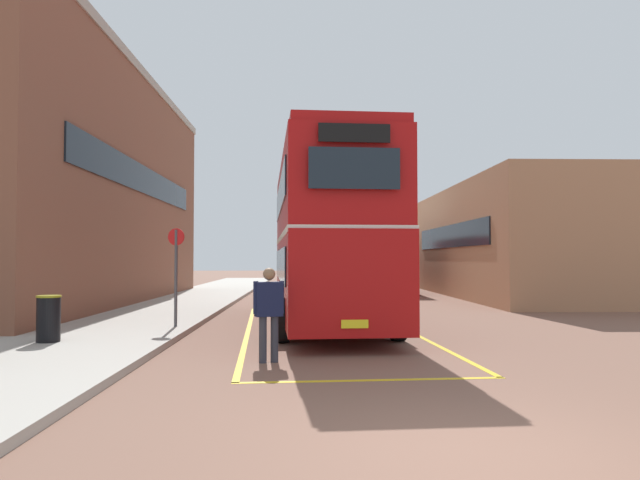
{
  "coord_description": "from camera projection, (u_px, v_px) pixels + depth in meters",
  "views": [
    {
      "loc": [
        -1.65,
        -5.46,
        1.88
      ],
      "look_at": [
        -1.16,
        12.17,
        2.44
      ],
      "focal_mm": 32.26,
      "sensor_mm": 36.0,
      "label": 1
    }
  ],
  "objects": [
    {
      "name": "double_decker_bus",
      "position": [
        325.0,
        236.0,
        16.3
      ],
      "size": [
        3.39,
        10.91,
        4.75
      ],
      "color": "black",
      "rests_on": "ground"
    },
    {
      "name": "brick_building_left",
      "position": [
        69.0,
        187.0,
        23.15
      ],
      "size": [
        6.21,
        20.77,
        9.49
      ],
      "color": "brown",
      "rests_on": "ground"
    },
    {
      "name": "pedestrian_boarding",
      "position": [
        269.0,
        307.0,
        10.37
      ],
      "size": [
        0.55,
        0.37,
        1.7
      ],
      "color": "#2D2D38",
      "rests_on": "ground"
    },
    {
      "name": "litter_bin",
      "position": [
        49.0,
        318.0,
        11.93
      ],
      "size": [
        0.5,
        0.5,
        0.96
      ],
      "color": "black",
      "rests_on": "sidewalk_left"
    },
    {
      "name": "bay_marking_yellow",
      "position": [
        331.0,
        334.0,
        14.24
      ],
      "size": [
        5.09,
        13.04,
        0.01
      ],
      "color": "gold",
      "rests_on": "ground"
    },
    {
      "name": "sidewalk_left",
      "position": [
        178.0,
        305.0,
        22.05
      ],
      "size": [
        4.0,
        57.6,
        0.14
      ],
      "primitive_type": "cube",
      "color": "#A39E93",
      "rests_on": "ground"
    },
    {
      "name": "ground_plane",
      "position": [
        352.0,
        313.0,
        19.83
      ],
      "size": [
        135.6,
        135.6,
        0.0
      ],
      "primitive_type": "plane",
      "color": "brown"
    },
    {
      "name": "depot_building_right",
      "position": [
        527.0,
        242.0,
        28.39
      ],
      "size": [
        7.78,
        16.58,
        5.36
      ],
      "color": "#AD7A56",
      "rests_on": "ground"
    },
    {
      "name": "bus_stop_sign",
      "position": [
        176.0,
        267.0,
        14.65
      ],
      "size": [
        0.44,
        0.12,
        2.5
      ],
      "color": "#4C4C51",
      "rests_on": "sidewalk_left"
    },
    {
      "name": "single_deck_bus",
      "position": [
        384.0,
        262.0,
        32.57
      ],
      "size": [
        2.84,
        8.38,
        3.02
      ],
      "color": "black",
      "rests_on": "ground"
    }
  ]
}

